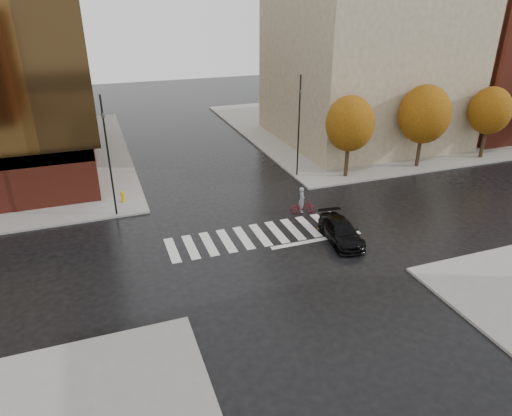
{
  "coord_description": "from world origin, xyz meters",
  "views": [
    {
      "loc": [
        -8.8,
        -22.86,
        13.47
      ],
      "look_at": [
        -0.37,
        0.28,
        2.0
      ],
      "focal_mm": 32.0,
      "sensor_mm": 36.0,
      "label": 1
    }
  ],
  "objects_px": {
    "sedan": "(341,231)",
    "traffic_light_nw": "(107,148)",
    "fire_hydrant": "(123,196)",
    "cyclist": "(302,204)",
    "traffic_light_ne": "(299,119)"
  },
  "relations": [
    {
      "from": "sedan",
      "to": "cyclist",
      "type": "xyz_separation_m",
      "value": [
        -0.53,
        4.3,
        0.02
      ]
    },
    {
      "from": "cyclist",
      "to": "traffic_light_nw",
      "type": "bearing_deg",
      "value": 87.47
    },
    {
      "from": "fire_hydrant",
      "to": "cyclist",
      "type": "bearing_deg",
      "value": -26.91
    },
    {
      "from": "sedan",
      "to": "traffic_light_nw",
      "type": "bearing_deg",
      "value": 153.96
    },
    {
      "from": "traffic_light_ne",
      "to": "fire_hydrant",
      "type": "height_order",
      "value": "traffic_light_ne"
    },
    {
      "from": "cyclist",
      "to": "traffic_light_nw",
      "type": "distance_m",
      "value": 13.2
    },
    {
      "from": "sedan",
      "to": "traffic_light_ne",
      "type": "height_order",
      "value": "traffic_light_ne"
    },
    {
      "from": "sedan",
      "to": "fire_hydrant",
      "type": "height_order",
      "value": "sedan"
    },
    {
      "from": "cyclist",
      "to": "fire_hydrant",
      "type": "xyz_separation_m",
      "value": [
        -11.34,
        5.75,
        -0.04
      ]
    },
    {
      "from": "sedan",
      "to": "traffic_light_nw",
      "type": "height_order",
      "value": "traffic_light_nw"
    },
    {
      "from": "sedan",
      "to": "fire_hydrant",
      "type": "distance_m",
      "value": 15.55
    },
    {
      "from": "traffic_light_nw",
      "to": "cyclist",
      "type": "bearing_deg",
      "value": 56.06
    },
    {
      "from": "sedan",
      "to": "cyclist",
      "type": "relative_size",
      "value": 2.27
    },
    {
      "from": "sedan",
      "to": "cyclist",
      "type": "height_order",
      "value": "cyclist"
    },
    {
      "from": "traffic_light_ne",
      "to": "fire_hydrant",
      "type": "relative_size",
      "value": 9.66
    }
  ]
}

